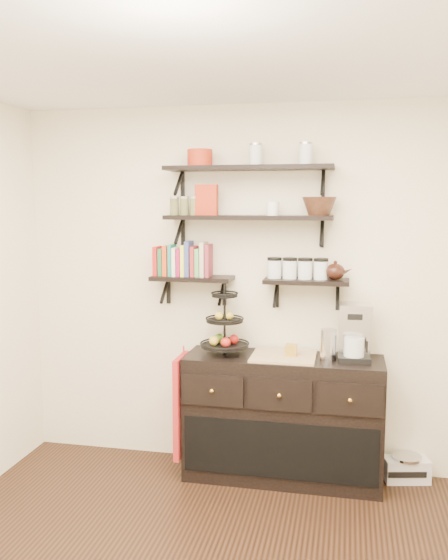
# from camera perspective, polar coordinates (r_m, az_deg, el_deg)

# --- Properties ---
(ceiling) EXTENTS (3.50, 3.50, 0.02)m
(ceiling) POSITION_cam_1_polar(r_m,az_deg,el_deg) (2.77, -3.57, 22.29)
(ceiling) COLOR white
(ceiling) RESTS_ON back_wall
(back_wall) EXTENTS (3.50, 0.02, 2.70)m
(back_wall) POSITION_cam_1_polar(r_m,az_deg,el_deg) (4.44, 2.61, -0.85)
(back_wall) COLOR white
(back_wall) RESTS_ON ground
(shelf_top) EXTENTS (1.20, 0.27, 0.23)m
(shelf_top) POSITION_cam_1_polar(r_m,az_deg,el_deg) (4.27, 2.39, 10.69)
(shelf_top) COLOR black
(shelf_top) RESTS_ON back_wall
(shelf_mid) EXTENTS (1.20, 0.27, 0.23)m
(shelf_mid) POSITION_cam_1_polar(r_m,az_deg,el_deg) (4.26, 2.36, 5.99)
(shelf_mid) COLOR black
(shelf_mid) RESTS_ON back_wall
(shelf_low_left) EXTENTS (0.60, 0.25, 0.23)m
(shelf_low_left) POSITION_cam_1_polar(r_m,az_deg,el_deg) (4.40, -3.04, 0.10)
(shelf_low_left) COLOR black
(shelf_low_left) RESTS_ON back_wall
(shelf_low_right) EXTENTS (0.60, 0.25, 0.23)m
(shelf_low_right) POSITION_cam_1_polar(r_m,az_deg,el_deg) (4.26, 7.93, -0.20)
(shelf_low_right) COLOR black
(shelf_low_right) RESTS_ON back_wall
(cookbooks) EXTENTS (0.43, 0.15, 0.26)m
(cookbooks) POSITION_cam_1_polar(r_m,az_deg,el_deg) (4.40, -3.72, 1.89)
(cookbooks) COLOR #B21818
(cookbooks) RESTS_ON shelf_low_left
(glass_canisters) EXTENTS (0.43, 0.10, 0.13)m
(glass_canisters) POSITION_cam_1_polar(r_m,az_deg,el_deg) (4.26, 7.08, 0.99)
(glass_canisters) COLOR silver
(glass_canisters) RESTS_ON shelf_low_right
(sideboard) EXTENTS (1.40, 0.50, 0.92)m
(sideboard) POSITION_cam_1_polar(r_m,az_deg,el_deg) (4.40, 5.69, -13.04)
(sideboard) COLOR black
(sideboard) RESTS_ON floor
(fruit_stand) EXTENTS (0.35, 0.35, 0.51)m
(fruit_stand) POSITION_cam_1_polar(r_m,az_deg,el_deg) (4.29, 0.11, -4.84)
(fruit_stand) COLOR black
(fruit_stand) RESTS_ON sideboard
(candle) EXTENTS (0.08, 0.08, 0.08)m
(candle) POSITION_cam_1_polar(r_m,az_deg,el_deg) (4.24, 6.48, -6.70)
(candle) COLOR olive
(candle) RESTS_ON sideboard
(coffee_maker) EXTENTS (0.23, 0.23, 0.40)m
(coffee_maker) POSITION_cam_1_polar(r_m,az_deg,el_deg) (4.22, 12.43, -5.00)
(coffee_maker) COLOR black
(coffee_maker) RESTS_ON sideboard
(thermal_carafe) EXTENTS (0.11, 0.11, 0.22)m
(thermal_carafe) POSITION_cam_1_polar(r_m,az_deg,el_deg) (4.20, 10.00, -6.17)
(thermal_carafe) COLOR silver
(thermal_carafe) RESTS_ON sideboard
(apron) EXTENTS (0.04, 0.32, 0.74)m
(apron) POSITION_cam_1_polar(r_m,az_deg,el_deg) (4.41, -4.12, -11.93)
(apron) COLOR #A02611
(apron) RESTS_ON sideboard
(radio) EXTENTS (0.34, 0.25, 0.19)m
(radio) POSITION_cam_1_polar(r_m,az_deg,el_deg) (4.65, 17.14, -16.95)
(radio) COLOR silver
(radio) RESTS_ON floor
(recipe_box) EXTENTS (0.16, 0.06, 0.22)m
(recipe_box) POSITION_cam_1_polar(r_m,az_deg,el_deg) (4.32, -1.69, 7.71)
(recipe_box) COLOR #A92A13
(recipe_box) RESTS_ON shelf_mid
(walnut_bowl) EXTENTS (0.24, 0.24, 0.13)m
(walnut_bowl) POSITION_cam_1_polar(r_m,az_deg,el_deg) (4.21, 9.14, 7.02)
(walnut_bowl) COLOR black
(walnut_bowl) RESTS_ON shelf_mid
(ramekins) EXTENTS (0.09, 0.09, 0.10)m
(ramekins) POSITION_cam_1_polar(r_m,az_deg,el_deg) (4.23, 4.71, 6.86)
(ramekins) COLOR white
(ramekins) RESTS_ON shelf_mid
(teapot) EXTENTS (0.20, 0.16, 0.14)m
(teapot) POSITION_cam_1_polar(r_m,az_deg,el_deg) (4.24, 10.65, 0.94)
(teapot) COLOR black
(teapot) RESTS_ON shelf_low_right
(red_pot) EXTENTS (0.18, 0.18, 0.12)m
(red_pot) POSITION_cam_1_polar(r_m,az_deg,el_deg) (4.35, -2.33, 11.67)
(red_pot) COLOR #A92A13
(red_pot) RESTS_ON shelf_top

